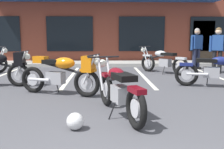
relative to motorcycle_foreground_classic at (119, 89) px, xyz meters
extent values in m
plane|color=#47474C|center=(-0.13, 0.98, -0.46)|extent=(80.00, 80.00, 0.00)
cube|color=#A8A59E|center=(-0.13, 8.09, -0.39)|extent=(22.00, 1.80, 0.14)
cube|color=brown|center=(-0.13, 11.71, 1.46)|extent=(17.78, 5.80, 3.85)
cube|color=black|center=(-1.91, 8.77, 0.99)|extent=(2.28, 0.06, 1.70)
cube|color=black|center=(1.64, 8.77, 0.99)|extent=(2.28, 0.06, 1.70)
cube|color=black|center=(5.20, 8.77, 0.99)|extent=(2.28, 0.06, 1.70)
cube|color=#33281E|center=(4.76, 8.77, 0.59)|extent=(1.10, 0.06, 2.10)
cube|color=silver|center=(-1.37, 4.49, -0.46)|extent=(0.12, 4.80, 0.01)
cube|color=silver|center=(1.10, 4.49, -0.46)|extent=(0.12, 4.80, 0.01)
cube|color=silver|center=(3.56, 4.49, -0.46)|extent=(0.12, 4.80, 0.01)
torus|color=black|center=(0.22, -0.71, -0.14)|extent=(0.28, 0.64, 0.64)
cylinder|color=#B7B7BC|center=(0.22, -0.71, -0.14)|extent=(0.14, 0.29, 0.29)
torus|color=black|center=(-0.21, 0.67, -0.14)|extent=(0.28, 0.64, 0.64)
cylinder|color=#B7B7BC|center=(-0.21, 0.67, -0.14)|extent=(0.14, 0.29, 0.29)
cylinder|color=silver|center=(-0.32, 0.73, 0.18)|extent=(0.14, 0.32, 0.66)
cylinder|color=silver|center=(-0.15, 0.79, 0.18)|extent=(0.14, 0.32, 0.66)
cylinder|color=black|center=(-0.26, 0.84, 0.50)|extent=(0.64, 0.23, 0.03)
sphere|color=silver|center=(-0.28, 0.91, 0.36)|extent=(0.21, 0.21, 0.17)
cube|color=maroon|center=(-0.22, 0.70, 0.16)|extent=(0.24, 0.39, 0.06)
cube|color=#9E9EA3|center=(0.03, -0.10, -0.06)|extent=(0.35, 0.45, 0.28)
cylinder|color=silver|center=(0.27, -0.41, -0.10)|extent=(0.23, 0.55, 0.07)
cylinder|color=black|center=(-0.03, 0.09, 0.18)|extent=(0.34, 0.92, 0.26)
ellipsoid|color=maroon|center=(-0.04, 0.11, 0.26)|extent=(0.39, 0.54, 0.22)
cube|color=black|center=(0.07, -0.23, 0.26)|extent=(0.42, 0.58, 0.10)
cube|color=maroon|center=(0.22, -0.73, 0.14)|extent=(0.26, 0.39, 0.08)
cylinder|color=black|center=(-0.12, -0.22, -0.32)|extent=(0.14, 0.06, 0.29)
cylinder|color=silver|center=(-4.12, 5.56, 0.18)|extent=(0.28, 0.24, 0.66)
cylinder|color=silver|center=(-4.01, 5.42, 0.18)|extent=(0.28, 0.24, 0.66)
cylinder|color=black|center=(-4.00, 5.54, 0.50)|extent=(0.45, 0.52, 0.03)
sphere|color=silver|center=(-3.94, 5.59, 0.36)|extent=(0.24, 0.24, 0.17)
cube|color=#0F4C2D|center=(-4.11, 5.45, 0.16)|extent=(0.36, 0.34, 0.06)
torus|color=black|center=(-1.98, 1.93, -0.14)|extent=(0.63, 0.33, 0.64)
cylinder|color=#B7B7BC|center=(-1.98, 1.93, -0.14)|extent=(0.29, 0.16, 0.29)
torus|color=black|center=(-0.64, 1.40, -0.14)|extent=(0.63, 0.33, 0.64)
cylinder|color=#B7B7BC|center=(-0.64, 1.40, -0.14)|extent=(0.29, 0.16, 0.29)
cylinder|color=silver|center=(-0.52, 1.45, 0.18)|extent=(0.32, 0.16, 0.66)
cylinder|color=silver|center=(-0.58, 1.28, 0.18)|extent=(0.32, 0.16, 0.66)
cylinder|color=black|center=(-0.47, 1.34, 0.50)|extent=(0.27, 0.63, 0.03)
sphere|color=silver|center=(-0.40, 1.31, 0.36)|extent=(0.22, 0.22, 0.17)
cube|color=orange|center=(-0.61, 1.39, 0.16)|extent=(0.39, 0.26, 0.06)
cube|color=#9E9EA3|center=(-1.39, 1.69, -0.06)|extent=(0.46, 0.37, 0.28)
cylinder|color=silver|center=(-1.78, 1.70, -0.10)|extent=(0.54, 0.27, 0.07)
cylinder|color=black|center=(-1.20, 1.62, 0.18)|extent=(0.90, 0.40, 0.26)
ellipsoid|color=orange|center=(-1.16, 1.61, 0.30)|extent=(0.59, 0.47, 0.26)
cube|color=orange|center=(-0.60, 1.38, 0.30)|extent=(0.33, 0.35, 0.36)
cube|color=black|center=(-1.48, 1.73, 0.32)|extent=(0.46, 0.37, 0.10)
cube|color=orange|center=(-1.76, 1.84, 0.36)|extent=(0.37, 0.30, 0.16)
cylinder|color=black|center=(-1.39, 1.89, -0.32)|extent=(0.07, 0.13, 0.29)
torus|color=black|center=(2.03, 2.66, -0.14)|extent=(0.64, 0.27, 0.64)
cylinder|color=#B7B7BC|center=(2.03, 2.66, -0.14)|extent=(0.29, 0.14, 0.29)
cube|color=#9E9EA3|center=(2.64, 2.49, -0.06)|extent=(0.45, 0.34, 0.28)
cylinder|color=silver|center=(2.25, 2.46, -0.10)|extent=(0.55, 0.22, 0.07)
cylinder|color=black|center=(2.84, 2.43, 0.18)|extent=(0.92, 0.32, 0.26)
ellipsoid|color=navy|center=(2.86, 2.43, 0.26)|extent=(0.53, 0.38, 0.22)
cube|color=black|center=(2.51, 2.53, 0.26)|extent=(0.58, 0.41, 0.10)
cube|color=navy|center=(2.01, 2.67, 0.14)|extent=(0.39, 0.25, 0.08)
cylinder|color=black|center=(2.63, 2.68, -0.32)|extent=(0.06, 0.14, 0.29)
torus|color=black|center=(-2.58, 2.73, -0.14)|extent=(0.65, 0.15, 0.64)
cylinder|color=#B7B7BC|center=(-2.58, 2.73, -0.14)|extent=(0.29, 0.08, 0.29)
cylinder|color=silver|center=(-2.47, 2.82, 0.18)|extent=(0.33, 0.07, 0.66)
cylinder|color=silver|center=(-2.49, 2.64, 0.18)|extent=(0.33, 0.07, 0.66)
cylinder|color=black|center=(-2.40, 2.72, 0.50)|extent=(0.08, 0.66, 0.03)
sphere|color=silver|center=(-2.32, 2.71, 0.36)|extent=(0.18, 0.18, 0.17)
cube|color=black|center=(-2.54, 2.73, 0.16)|extent=(0.37, 0.17, 0.06)
cube|color=black|center=(-2.53, 2.73, 0.30)|extent=(0.26, 0.30, 0.36)
torus|color=black|center=(2.40, 4.56, -0.14)|extent=(0.50, 0.55, 0.64)
cylinder|color=#B7B7BC|center=(2.40, 4.56, -0.14)|extent=(0.23, 0.26, 0.29)
torus|color=black|center=(1.46, 5.65, -0.14)|extent=(0.50, 0.55, 0.64)
cylinder|color=#B7B7BC|center=(1.46, 5.65, -0.14)|extent=(0.23, 0.26, 0.29)
cylinder|color=silver|center=(1.33, 5.66, 0.18)|extent=(0.25, 0.27, 0.66)
cylinder|color=silver|center=(1.46, 5.78, 0.18)|extent=(0.25, 0.27, 0.66)
cylinder|color=black|center=(1.34, 5.78, 0.50)|extent=(0.52, 0.46, 0.03)
sphere|color=silver|center=(1.29, 5.84, 0.36)|extent=(0.24, 0.24, 0.17)
cube|color=silver|center=(1.43, 5.68, 0.16)|extent=(0.34, 0.36, 0.06)
cube|color=#9E9EA3|center=(1.98, 5.04, -0.06)|extent=(0.44, 0.46, 0.28)
cylinder|color=silver|center=(2.33, 4.86, -0.10)|extent=(0.41, 0.46, 0.07)
cylinder|color=black|center=(1.85, 5.19, 0.18)|extent=(0.66, 0.75, 0.26)
ellipsoid|color=silver|center=(1.84, 5.21, 0.26)|extent=(0.51, 0.53, 0.22)
cube|color=black|center=(2.08, 4.94, 0.26)|extent=(0.55, 0.58, 0.10)
cube|color=silver|center=(2.42, 4.55, 0.14)|extent=(0.36, 0.38, 0.08)
cylinder|color=black|center=(1.89, 4.87, -0.32)|extent=(0.12, 0.11, 0.29)
cube|color=black|center=(3.99, 5.05, -0.42)|extent=(0.21, 0.26, 0.08)
cube|color=black|center=(3.82, 5.15, -0.42)|extent=(0.21, 0.26, 0.08)
cylinder|color=black|center=(4.02, 5.08, 0.00)|extent=(0.21, 0.21, 0.80)
cylinder|color=black|center=(3.84, 5.18, 0.00)|extent=(0.21, 0.21, 0.80)
cube|color=#23478C|center=(3.93, 5.13, 0.66)|extent=(0.44, 0.38, 0.56)
cylinder|color=#23478C|center=(3.71, 5.26, 0.62)|extent=(0.14, 0.14, 0.58)
sphere|color=beige|center=(3.93, 5.13, 1.06)|extent=(0.30, 0.30, 0.22)
sphere|color=brown|center=(3.93, 5.14, 1.11)|extent=(0.29, 0.29, 0.21)
cube|color=black|center=(3.68, 6.36, -0.42)|extent=(0.18, 0.26, 0.08)
cube|color=black|center=(3.50, 6.28, -0.42)|extent=(0.18, 0.26, 0.08)
cylinder|color=#232842|center=(3.67, 6.39, 0.00)|extent=(0.20, 0.20, 0.80)
cylinder|color=#232842|center=(3.48, 6.32, 0.00)|extent=(0.20, 0.20, 0.80)
cube|color=#23478C|center=(3.58, 6.36, 0.66)|extent=(0.44, 0.35, 0.56)
cylinder|color=#23478C|center=(3.81, 6.45, 0.62)|extent=(0.13, 0.13, 0.58)
cylinder|color=#23478C|center=(3.35, 6.26, 0.62)|extent=(0.13, 0.13, 0.58)
sphere|color=tan|center=(3.58, 6.36, 1.06)|extent=(0.29, 0.29, 0.22)
sphere|color=gray|center=(3.57, 6.37, 1.11)|extent=(0.27, 0.27, 0.21)
sphere|color=silver|center=(-0.69, -0.71, -0.33)|extent=(0.26, 0.26, 0.26)
cube|color=black|center=(-0.69, -0.61, -0.34)|extent=(0.18, 0.03, 0.09)
camera|label=1|loc=(-0.26, -4.53, 0.94)|focal=42.73mm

